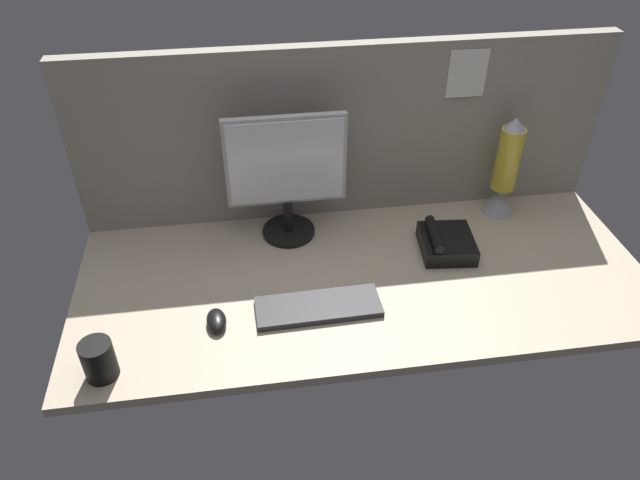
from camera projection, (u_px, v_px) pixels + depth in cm
name	position (u px, v px, depth cm)	size (l,w,h in cm)	color
ground_plane	(363.00, 276.00, 190.18)	(180.00, 80.00, 3.00)	tan
cubicle_wall_back	(345.00, 133.00, 200.20)	(180.00, 5.50, 60.91)	gray
monitor	(286.00, 173.00, 191.99)	(39.20, 18.00, 43.75)	black
keyboard	(318.00, 307.00, 175.34)	(37.00, 13.00, 2.00)	#262628
mouse	(216.00, 320.00, 169.91)	(5.60, 9.60, 3.40)	black
mug_black_travel	(99.00, 360.00, 153.07)	(8.59, 8.59, 11.31)	black
lava_lamp	(505.00, 174.00, 207.22)	(11.37, 11.37, 37.20)	#A5A5AD
desk_phone	(446.00, 243.00, 196.46)	(18.81, 20.60, 8.80)	black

